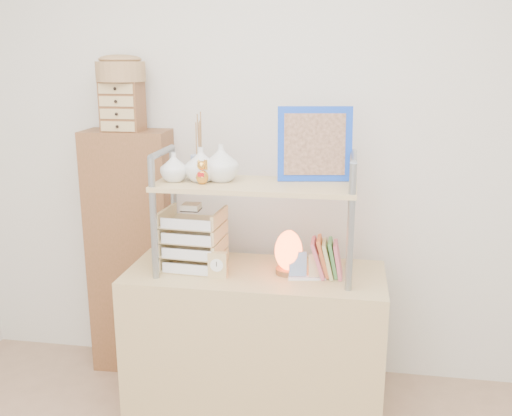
{
  "coord_description": "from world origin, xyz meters",
  "views": [
    {
      "loc": [
        0.42,
        -1.26,
        1.71
      ],
      "look_at": [
        0.0,
        1.2,
        1.06
      ],
      "focal_mm": 40.0,
      "sensor_mm": 36.0,
      "label": 1
    }
  ],
  "objects_px": {
    "desk": "(255,344)",
    "letter_tray": "(193,242)",
    "cabinet": "(133,253)",
    "salt_lamp": "(288,252)"
  },
  "relations": [
    {
      "from": "desk",
      "to": "letter_tray",
      "type": "height_order",
      "value": "letter_tray"
    },
    {
      "from": "letter_tray",
      "to": "desk",
      "type": "bearing_deg",
      "value": -0.59
    },
    {
      "from": "desk",
      "to": "cabinet",
      "type": "bearing_deg",
      "value": 153.75
    },
    {
      "from": "desk",
      "to": "cabinet",
      "type": "distance_m",
      "value": 0.89
    },
    {
      "from": "desk",
      "to": "salt_lamp",
      "type": "bearing_deg",
      "value": 0.75
    },
    {
      "from": "desk",
      "to": "cabinet",
      "type": "xyz_separation_m",
      "value": [
        -0.75,
        0.37,
        0.3
      ]
    },
    {
      "from": "cabinet",
      "to": "salt_lamp",
      "type": "relative_size",
      "value": 6.52
    },
    {
      "from": "cabinet",
      "to": "salt_lamp",
      "type": "xyz_separation_m",
      "value": [
        0.9,
        -0.37,
        0.18
      ]
    },
    {
      "from": "cabinet",
      "to": "salt_lamp",
      "type": "distance_m",
      "value": 0.99
    },
    {
      "from": "letter_tray",
      "to": "salt_lamp",
      "type": "xyz_separation_m",
      "value": [
        0.45,
        -0.0,
        -0.02
      ]
    }
  ]
}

